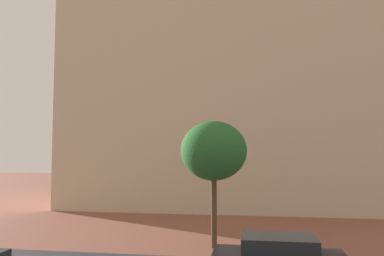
{
  "coord_description": "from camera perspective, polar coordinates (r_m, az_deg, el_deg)",
  "views": [
    {
      "loc": [
        2.18,
        -2.79,
        4.07
      ],
      "look_at": [
        0.23,
        9.93,
        4.95
      ],
      "focal_mm": 34.89,
      "sensor_mm": 36.0,
      "label": 1
    }
  ],
  "objects": [
    {
      "name": "landmark_building",
      "position": [
        31.84,
        5.65,
        9.42
      ],
      "size": [
        23.88,
        12.58,
        37.8
      ],
      "color": "beige",
      "rests_on": "ground_plane"
    },
    {
      "name": "tree_curb_far",
      "position": [
        16.46,
        3.33,
        -3.56
      ],
      "size": [
        2.91,
        2.91,
        5.5
      ],
      "color": "#4C3823",
      "rests_on": "ground_plane"
    }
  ]
}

